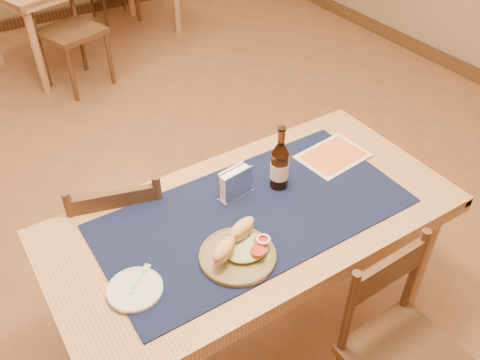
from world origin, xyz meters
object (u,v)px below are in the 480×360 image
main_table (254,229)px  chair_main_far (123,236)px  chair_main_near (401,350)px  beer_bottle (280,165)px  sandwich_plate (239,250)px  napkin_holder (235,184)px

main_table → chair_main_far: size_ratio=1.86×
main_table → chair_main_near: (0.24, -0.62, -0.23)m
chair_main_near → beer_bottle: (-0.06, 0.70, 0.42)m
chair_main_near → sandwich_plate: sandwich_plate is taller
chair_main_near → chair_main_far: bearing=120.2°
beer_bottle → napkin_holder: (-0.18, 0.05, -0.04)m
chair_main_far → napkin_holder: bearing=-40.7°
sandwich_plate → beer_bottle: (0.34, 0.24, 0.08)m
chair_main_near → beer_bottle: 0.82m
sandwich_plate → napkin_holder: napkin_holder is taller
sandwich_plate → napkin_holder: 0.33m
sandwich_plate → beer_bottle: bearing=34.5°
chair_main_far → chair_main_near: bearing=-59.8°
chair_main_far → napkin_holder: size_ratio=5.63×
chair_main_far → sandwich_plate: (0.23, -0.62, 0.34)m
chair_main_far → beer_bottle: beer_bottle is taller
beer_bottle → main_table: bearing=-155.4°
chair_main_near → sandwich_plate: bearing=130.9°
chair_main_near → beer_bottle: size_ratio=2.98×
main_table → beer_bottle: size_ratio=5.62×
chair_main_near → main_table: bearing=110.7°
main_table → chair_main_near: chair_main_near is taller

